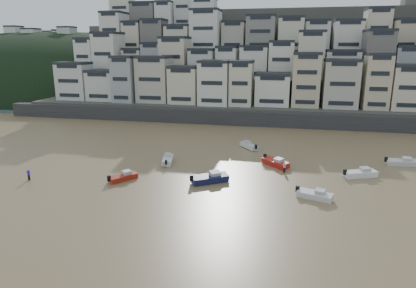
% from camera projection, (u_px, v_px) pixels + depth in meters
% --- Properties ---
extents(ground, '(400.00, 400.00, 0.00)m').
position_uv_depth(ground, '(96.00, 272.00, 32.28)').
color(ground, '#90794D').
rests_on(ground, ground).
extents(sea_strip, '(340.00, 340.00, 0.00)m').
position_uv_depth(sea_strip, '(41.00, 84.00, 191.87)').
color(sea_strip, '#4C636D').
rests_on(sea_strip, ground).
extents(harbor_wall, '(140.00, 3.00, 3.50)m').
position_uv_depth(harbor_wall, '(264.00, 119.00, 91.19)').
color(harbor_wall, '#38383A').
rests_on(harbor_wall, ground).
extents(hillside, '(141.04, 66.00, 50.00)m').
position_uv_depth(hillside, '(288.00, 65.00, 124.99)').
color(hillside, '#4C4C47').
rests_on(hillside, ground).
extents(headland, '(216.00, 135.00, 53.33)m').
position_uv_depth(headland, '(56.00, 87.00, 179.34)').
color(headland, black).
rests_on(headland, ground).
extents(boat_b, '(5.12, 3.15, 1.33)m').
position_uv_depth(boat_b, '(315.00, 194.00, 47.58)').
color(boat_b, silver).
rests_on(boat_b, ground).
extents(boat_e, '(5.17, 5.15, 1.50)m').
position_uv_depth(boat_e, '(276.00, 162.00, 60.67)').
color(boat_e, '#AE1B15').
rests_on(boat_e, ground).
extents(boat_g, '(5.37, 2.09, 1.44)m').
position_uv_depth(boat_g, '(402.00, 161.00, 60.90)').
color(boat_g, silver).
rests_on(boat_g, ground).
extents(boat_j, '(4.03, 4.74, 1.29)m').
position_uv_depth(boat_j, '(123.00, 176.00, 54.21)').
color(boat_j, maroon).
rests_on(boat_j, ground).
extents(boat_c, '(5.97, 4.88, 1.61)m').
position_uv_depth(boat_c, '(210.00, 177.00, 53.24)').
color(boat_c, '#161B45').
rests_on(boat_c, ground).
extents(boat_h, '(4.37, 4.87, 1.35)m').
position_uv_depth(boat_h, '(249.00, 145.00, 71.27)').
color(boat_h, silver).
rests_on(boat_h, ground).
extents(boat_f, '(2.79, 5.44, 1.42)m').
position_uv_depth(boat_f, '(168.00, 159.00, 62.23)').
color(boat_f, silver).
rests_on(boat_f, ground).
extents(boat_d, '(5.70, 3.77, 1.48)m').
position_uv_depth(boat_d, '(360.00, 172.00, 55.59)').
color(boat_d, white).
rests_on(boat_d, ground).
extents(person_blue, '(0.44, 0.44, 1.74)m').
position_uv_depth(person_blue, '(29.00, 174.00, 54.23)').
color(person_blue, '#371CD5').
rests_on(person_blue, ground).
extents(person_pink, '(0.44, 0.44, 1.74)m').
position_uv_depth(person_pink, '(284.00, 167.00, 57.48)').
color(person_pink, '#CA8E9D').
rests_on(person_pink, ground).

